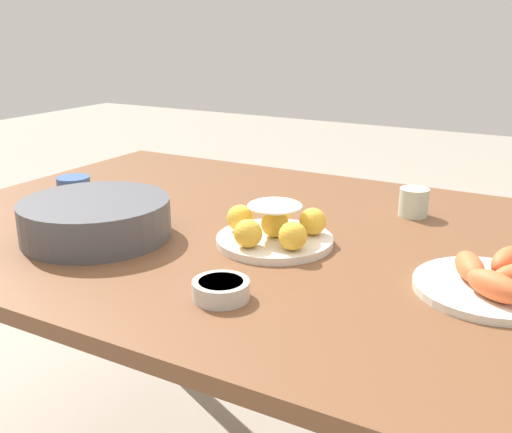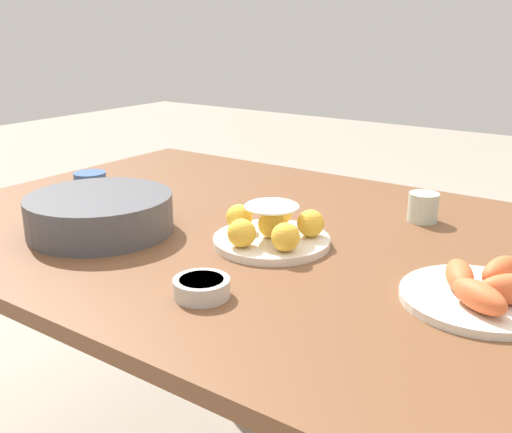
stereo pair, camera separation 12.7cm
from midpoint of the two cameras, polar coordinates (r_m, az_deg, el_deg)
The scene contains 7 objects.
dining_table at distance 1.37m, azimuth -4.26°, elevation -4.35°, with size 1.45×1.07×0.77m.
cake_plate at distance 1.21m, azimuth -1.21°, elevation -1.22°, with size 0.24×0.24×0.09m.
serving_bowl at distance 1.31m, azimuth -17.73°, elevation -0.12°, with size 0.31×0.31×0.08m.
sauce_bowl at distance 0.99m, azimuth -7.05°, elevation -6.94°, with size 0.10×0.10×0.03m.
seafood_platter at distance 1.06m, azimuth 18.64°, elevation -5.88°, with size 0.25×0.25×0.06m.
cup_near at distance 1.43m, azimuth 12.36°, elevation 1.30°, with size 0.07×0.07×0.07m.
cup_far at distance 1.60m, azimuth -19.14°, elevation 2.48°, with size 0.08×0.08×0.06m.
Camera 1 is at (-0.65, 1.09, 1.21)m, focal length 42.00 mm.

